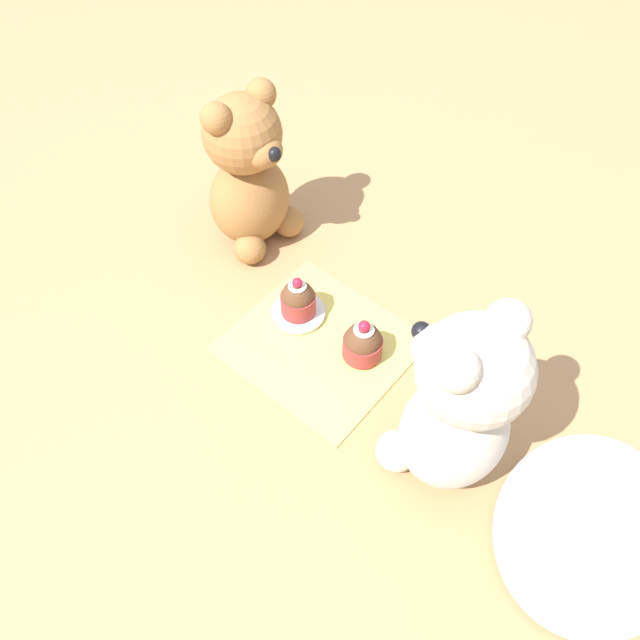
% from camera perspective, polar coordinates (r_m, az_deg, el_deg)
% --- Properties ---
extents(ground_plane, '(4.00, 4.00, 0.00)m').
position_cam_1_polar(ground_plane, '(0.85, 0.00, -2.32)').
color(ground_plane, tan).
extents(knitted_placemat, '(0.21, 0.23, 0.01)m').
position_cam_1_polar(knitted_placemat, '(0.85, 0.00, -2.21)').
color(knitted_placemat, '#E0D166').
rests_on(knitted_placemat, ground_plane).
extents(tulle_cloth, '(0.25, 0.20, 0.03)m').
position_cam_1_polar(tulle_cloth, '(0.78, 23.53, -17.07)').
color(tulle_cloth, silver).
rests_on(tulle_cloth, ground_plane).
extents(teddy_bear_cream, '(0.14, 0.14, 0.26)m').
position_cam_1_polar(teddy_bear_cream, '(0.67, 12.57, -7.60)').
color(teddy_bear_cream, beige).
rests_on(teddy_bear_cream, ground_plane).
extents(teddy_bear_tan, '(0.13, 0.13, 0.25)m').
position_cam_1_polar(teddy_bear_tan, '(0.92, -6.54, 13.00)').
color(teddy_bear_tan, '#A3703D').
rests_on(teddy_bear_tan, ground_plane).
extents(cupcake_near_cream_bear, '(0.05, 0.05, 0.07)m').
position_cam_1_polar(cupcake_near_cream_bear, '(0.82, 3.93, -2.08)').
color(cupcake_near_cream_bear, '#993333').
rests_on(cupcake_near_cream_bear, knitted_placemat).
extents(saucer_plate, '(0.08, 0.08, 0.01)m').
position_cam_1_polar(saucer_plate, '(0.88, -1.98, 0.73)').
color(saucer_plate, silver).
rests_on(saucer_plate, knitted_placemat).
extents(cupcake_near_tan_bear, '(0.05, 0.05, 0.07)m').
position_cam_1_polar(cupcake_near_tan_bear, '(0.85, -2.03, 1.92)').
color(cupcake_near_tan_bear, '#993333').
rests_on(cupcake_near_tan_bear, saucer_plate).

